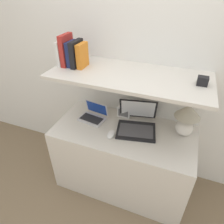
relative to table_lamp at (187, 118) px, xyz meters
name	(u,v)px	position (x,y,z in m)	size (l,w,h in m)	color
ground_plane	(112,205)	(-0.51, -0.46, -0.90)	(12.00, 12.00, 0.00)	#7A664C
wall_back	(138,66)	(-0.51, 0.24, 0.30)	(6.00, 0.05, 2.40)	white
desk	(123,158)	(-0.51, -0.14, -0.54)	(1.29, 0.63, 0.73)	silver
back_riser	(133,120)	(-0.51, 0.19, -0.29)	(1.29, 0.04, 1.22)	white
shelf	(129,76)	(-0.51, -0.07, 0.33)	(1.29, 0.57, 0.03)	silver
table_lamp	(187,118)	(0.00, 0.00, 0.00)	(0.22, 0.22, 0.30)	white
laptop_large	(137,124)	(-0.41, -0.07, -0.13)	(0.41, 0.41, 0.25)	black
laptop_small	(93,116)	(-0.85, -0.08, -0.14)	(0.27, 0.22, 0.16)	silver
computer_mouse	(111,134)	(-0.59, -0.26, -0.16)	(0.07, 0.12, 0.04)	white
router_box	(124,111)	(-0.58, 0.08, -0.12)	(0.12, 0.08, 0.11)	white
book_white	(63,53)	(-1.11, -0.07, 0.45)	(0.03, 0.16, 0.20)	silver
book_red	(67,50)	(-1.06, -0.07, 0.48)	(0.04, 0.17, 0.26)	#A82823
book_navy	(72,54)	(-1.01, -0.07, 0.45)	(0.04, 0.15, 0.21)	navy
book_black	(77,54)	(-0.97, -0.07, 0.46)	(0.04, 0.18, 0.22)	black
book_orange	(82,56)	(-0.92, -0.07, 0.45)	(0.04, 0.15, 0.20)	orange
shelf_gadget	(203,81)	(0.04, -0.07, 0.38)	(0.07, 0.06, 0.06)	black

